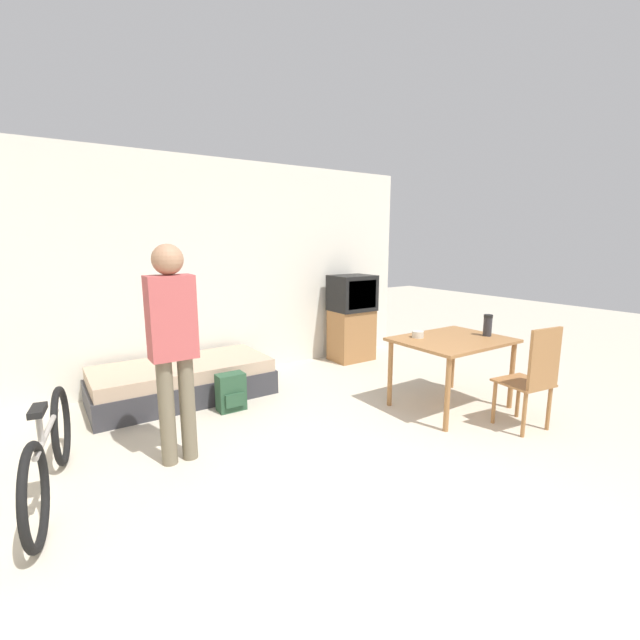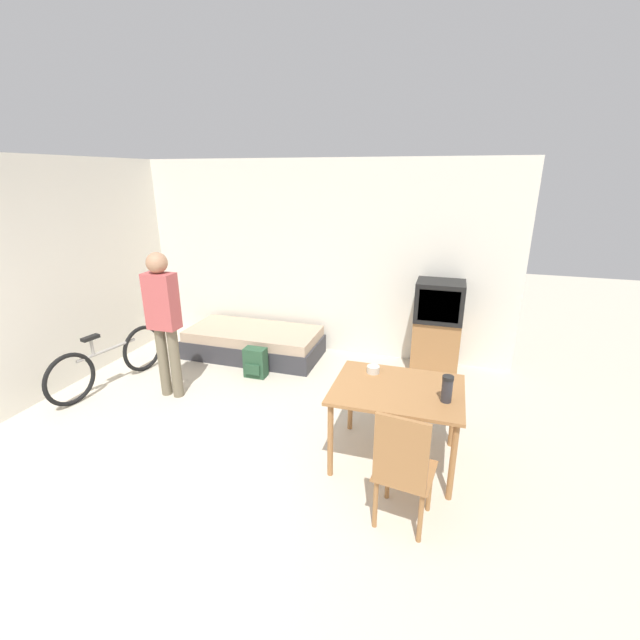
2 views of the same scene
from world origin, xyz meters
name	(u,v)px [view 1 (image 1 of 2)]	position (x,y,z in m)	size (l,w,h in m)	color
ground_plane	(431,529)	(0.00, 0.00, 0.00)	(20.00, 20.00, 0.00)	beige
wall_back	(213,271)	(0.00, 3.59, 1.35)	(5.80, 0.06, 2.70)	silver
daybed	(183,381)	(-0.60, 3.03, 0.20)	(1.90, 0.89, 0.40)	#333338
tv	(352,317)	(1.91, 3.22, 0.64)	(0.59, 0.48, 1.24)	#9E6B3D
dining_table	(452,347)	(1.65, 1.23, 0.65)	(1.12, 0.87, 0.74)	#9E6B3D
wooden_chair	(534,375)	(1.80, 0.44, 0.54)	(0.46, 0.46, 0.98)	#9E6B3D
bicycle	(50,454)	(-1.89, 1.66, 0.32)	(0.34, 1.61, 0.72)	black
person_standing	(173,338)	(-1.03, 1.68, 1.00)	(0.34, 0.23, 1.71)	#6B604C
thermos_flask	(488,324)	(2.06, 1.11, 0.86)	(0.09, 0.09, 0.23)	#2D2D33
mate_bowl	(418,334)	(1.39, 1.47, 0.77)	(0.12, 0.12, 0.07)	beige
backpack	(231,392)	(-0.29, 2.42, 0.19)	(0.28, 0.20, 0.39)	#284C33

